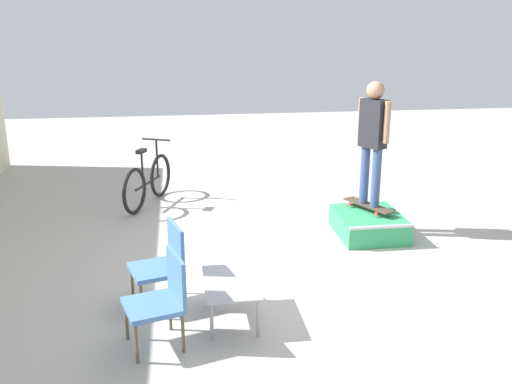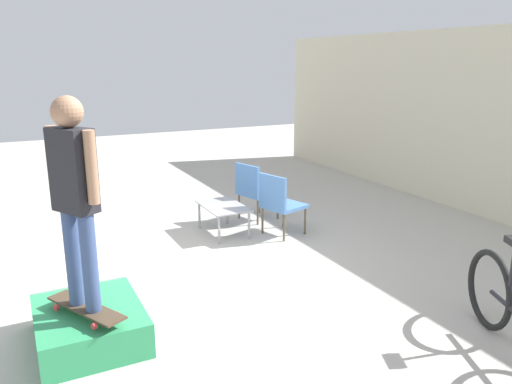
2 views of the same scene
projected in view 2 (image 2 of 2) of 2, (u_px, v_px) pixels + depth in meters
name	position (u px, v px, depth m)	size (l,w,h in m)	color
ground_plane	(191.00, 274.00, 5.97)	(24.00, 24.00, 0.00)	#B7B2A8
house_wall_back	(494.00, 125.00, 7.77)	(12.00, 0.06, 3.00)	beige
skate_ramp_box	(90.00, 324.00, 4.51)	(1.10, 0.91, 0.35)	#339E60
skateboard_on_ramp	(86.00, 308.00, 4.30)	(0.86, 0.57, 0.07)	#473828
person_skater	(74.00, 187.00, 4.03)	(0.51, 0.36, 1.80)	#384C7A
coffee_table	(223.00, 209.00, 7.27)	(0.88, 0.56, 0.43)	#9E9EA3
patio_chair_left	(254.00, 189.00, 7.87)	(0.64, 0.64, 0.92)	brown
patio_chair_right	(280.00, 201.00, 7.16)	(0.64, 0.64, 0.92)	brown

